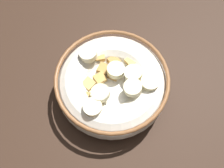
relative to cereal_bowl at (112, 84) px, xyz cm
name	(u,v)px	position (x,y,z in cm)	size (l,w,h in cm)	color
ground_plane	(112,94)	(0.00, 0.00, -3.85)	(125.12, 125.12, 2.00)	#332116
cereal_bowl	(112,84)	(0.00, 0.00, 0.00)	(16.94, 16.94, 6.24)	silver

